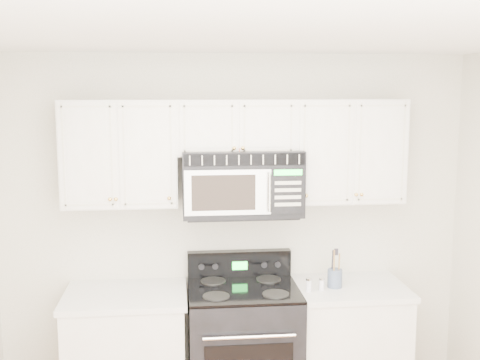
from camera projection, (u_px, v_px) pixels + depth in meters
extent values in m
cube|color=silver|center=(271.00, 31.00, 2.65)|extent=(3.50, 3.50, 0.01)
cube|color=silver|center=(234.00, 227.00, 4.57)|extent=(3.50, 0.01, 2.60)
cube|color=silver|center=(127.00, 357.00, 4.31)|extent=(0.82, 0.63, 0.88)
cube|color=white|center=(125.00, 296.00, 4.24)|extent=(0.86, 0.65, 0.04)
cube|color=silver|center=(345.00, 347.00, 4.47)|extent=(0.82, 0.63, 0.88)
cube|color=white|center=(347.00, 288.00, 4.40)|extent=(0.86, 0.65, 0.04)
cube|color=black|center=(243.00, 351.00, 4.37)|extent=(0.78, 0.67, 0.92)
cylinder|color=silver|center=(250.00, 337.00, 3.97)|extent=(0.62, 0.02, 0.02)
cube|color=black|center=(243.00, 289.00, 4.30)|extent=(0.78, 0.67, 0.02)
cube|color=black|center=(239.00, 264.00, 4.57)|extent=(0.78, 0.08, 0.21)
cube|color=#21DD3B|center=(240.00, 266.00, 4.53)|extent=(0.11, 0.00, 0.06)
cube|color=silver|center=(120.00, 153.00, 4.23)|extent=(0.80, 0.33, 0.75)
cube|color=silver|center=(347.00, 151.00, 4.40)|extent=(0.80, 0.33, 0.75)
cube|color=silver|center=(236.00, 127.00, 4.29)|extent=(0.84, 0.33, 0.39)
sphere|color=#DBAD50|center=(116.00, 199.00, 4.09)|extent=(0.03, 0.03, 0.03)
sphere|color=#DBAD50|center=(169.00, 198.00, 4.13)|extent=(0.03, 0.03, 0.03)
sphere|color=#DBAD50|center=(306.00, 196.00, 4.22)|extent=(0.03, 0.03, 0.03)
sphere|color=#DBAD50|center=(356.00, 195.00, 4.26)|extent=(0.03, 0.03, 0.03)
sphere|color=#DBAD50|center=(234.00, 148.00, 4.12)|extent=(0.03, 0.03, 0.03)
sphere|color=#DBAD50|center=(243.00, 148.00, 4.13)|extent=(0.03, 0.03, 0.03)
cylinder|color=#C23B20|center=(239.00, 156.00, 4.13)|extent=(0.01, 0.00, 0.11)
sphere|color=#DBAD50|center=(239.00, 165.00, 4.14)|extent=(0.04, 0.04, 0.04)
cube|color=black|center=(242.00, 182.00, 4.30)|extent=(0.85, 0.42, 0.47)
cube|color=beige|center=(245.00, 160.00, 4.07)|extent=(0.83, 0.01, 0.08)
cube|color=#ABABAB|center=(228.00, 193.00, 4.09)|extent=(0.59, 0.01, 0.31)
cube|color=black|center=(224.00, 193.00, 4.08)|extent=(0.44, 0.01, 0.25)
cube|color=black|center=(288.00, 192.00, 4.13)|extent=(0.23, 0.01, 0.31)
cube|color=#21DD3B|center=(288.00, 172.00, 4.10)|extent=(0.19, 0.00, 0.04)
cylinder|color=silver|center=(270.00, 193.00, 4.08)|extent=(0.02, 0.02, 0.27)
cylinder|color=#47567E|center=(335.00, 278.00, 4.35)|extent=(0.11, 0.11, 0.13)
cylinder|color=olive|center=(339.00, 269.00, 4.34)|extent=(0.01, 0.01, 0.23)
cylinder|color=black|center=(332.00, 267.00, 4.36)|extent=(0.01, 0.01, 0.25)
cylinder|color=olive|center=(334.00, 268.00, 4.31)|extent=(0.01, 0.01, 0.27)
cylinder|color=silver|center=(322.00, 285.00, 4.29)|extent=(0.04, 0.04, 0.08)
cylinder|color=silver|center=(322.00, 279.00, 4.28)|extent=(0.04, 0.04, 0.01)
cylinder|color=silver|center=(309.00, 286.00, 4.25)|extent=(0.04, 0.04, 0.08)
cylinder|color=silver|center=(309.00, 279.00, 4.25)|extent=(0.04, 0.04, 0.02)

